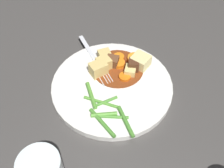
{
  "coord_description": "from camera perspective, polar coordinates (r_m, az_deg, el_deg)",
  "views": [
    {
      "loc": [
        -0.36,
        -0.15,
        0.47
      ],
      "look_at": [
        0.0,
        0.0,
        0.01
      ],
      "focal_mm": 43.76,
      "sensor_mm": 36.0,
      "label": 1
    }
  ],
  "objects": [
    {
      "name": "green_bean_1",
      "position": [
        0.54,
        2.88,
        -7.79
      ],
      "size": [
        0.06,
        0.06,
        0.01
      ],
      "primitive_type": "cylinder",
      "rotation": [
        0.0,
        1.57,
        3.91
      ],
      "color": "#4C8E33",
      "rests_on": "dinner_plate"
    },
    {
      "name": "carrot_slice_2",
      "position": [
        0.65,
        4.78,
        5.28
      ],
      "size": [
        0.04,
        0.04,
        0.01
      ],
      "primitive_type": "cylinder",
      "rotation": [
        0.0,
        0.0,
        6.03
      ],
      "color": "orange",
      "rests_on": "dinner_plate"
    },
    {
      "name": "green_bean_4",
      "position": [
        0.55,
        -1.68,
        -6.38
      ],
      "size": [
        0.03,
        0.05,
        0.01
      ],
      "primitive_type": "cylinder",
      "rotation": [
        0.0,
        1.57,
        5.2
      ],
      "color": "#599E38",
      "rests_on": "dinner_plate"
    },
    {
      "name": "potato_chunk_1",
      "position": [
        0.61,
        -2.86,
        3.2
      ],
      "size": [
        0.05,
        0.04,
        0.03
      ],
      "primitive_type": "cube",
      "rotation": [
        0.0,
        0.0,
        5.65
      ],
      "color": "#DBBC6B",
      "rests_on": "dinner_plate"
    },
    {
      "name": "potato_chunk_0",
      "position": [
        0.63,
        5.97,
        4.72
      ],
      "size": [
        0.04,
        0.05,
        0.03
      ],
      "primitive_type": "cube",
      "rotation": [
        0.0,
        0.0,
        4.49
      ],
      "color": "#EAD68C",
      "rests_on": "dinner_plate"
    },
    {
      "name": "potato_chunk_4",
      "position": [
        0.62,
        -1.71,
        4.26
      ],
      "size": [
        0.04,
        0.04,
        0.03
      ],
      "primitive_type": "cube",
      "rotation": [
        0.0,
        0.0,
        2.53
      ],
      "color": "#DBBC6B",
      "rests_on": "dinner_plate"
    },
    {
      "name": "carrot_slice_1",
      "position": [
        0.65,
        1.41,
        5.5
      ],
      "size": [
        0.03,
        0.03,
        0.01
      ],
      "primitive_type": "cylinder",
      "rotation": [
        0.0,
        0.0,
        5.92
      ],
      "color": "orange",
      "rests_on": "dinner_plate"
    },
    {
      "name": "green_bean_5",
      "position": [
        0.57,
        -2.6,
        -3.69
      ],
      "size": [
        0.01,
        0.08,
        0.01
      ],
      "primitive_type": "cylinder",
      "rotation": [
        0.0,
        1.57,
        4.76
      ],
      "color": "#599E38",
      "rests_on": "dinner_plate"
    },
    {
      "name": "meat_chunk_1",
      "position": [
        0.62,
        4.54,
        3.92
      ],
      "size": [
        0.03,
        0.03,
        0.03
      ],
      "primitive_type": "cube",
      "rotation": [
        0.0,
        0.0,
        5.03
      ],
      "color": "#4C2B19",
      "rests_on": "dinner_plate"
    },
    {
      "name": "dinner_plate",
      "position": [
        0.61,
        0.0,
        -0.44
      ],
      "size": [
        0.27,
        0.27,
        0.01
      ],
      "primitive_type": "cylinder",
      "color": "white",
      "rests_on": "ground_plane"
    },
    {
      "name": "green_bean_2",
      "position": [
        0.58,
        -4.36,
        -2.37
      ],
      "size": [
        0.06,
        0.05,
        0.01
      ],
      "primitive_type": "cylinder",
      "rotation": [
        0.0,
        1.57,
        3.84
      ],
      "color": "#599E38",
      "rests_on": "dinner_plate"
    },
    {
      "name": "potato_chunk_2",
      "position": [
        0.65,
        -1.6,
        6.01
      ],
      "size": [
        0.04,
        0.04,
        0.02
      ],
      "primitive_type": "cube",
      "rotation": [
        0.0,
        0.0,
        0.73
      ],
      "color": "#DBBC6B",
      "rests_on": "dinner_plate"
    },
    {
      "name": "carrot_slice_0",
      "position": [
        0.63,
        1.4,
        4.23
      ],
      "size": [
        0.03,
        0.03,
        0.01
      ],
      "primitive_type": "cylinder",
      "rotation": [
        0.0,
        0.0,
        6.1
      ],
      "color": "orange",
      "rests_on": "dinner_plate"
    },
    {
      "name": "green_bean_0",
      "position": [
        0.57,
        -1.26,
        -3.66
      ],
      "size": [
        0.04,
        0.04,
        0.01
      ],
      "primitive_type": "cylinder",
      "rotation": [
        0.0,
        1.57,
        5.57
      ],
      "color": "#4C8E33",
      "rests_on": "dinner_plate"
    },
    {
      "name": "green_bean_6",
      "position": [
        0.55,
        0.1,
        -6.88
      ],
      "size": [
        0.03,
        0.06,
        0.01
      ],
      "primitive_type": "cylinder",
      "rotation": [
        0.0,
        1.57,
        5.06
      ],
      "color": "#4C8E33",
      "rests_on": "dinner_plate"
    },
    {
      "name": "green_bean_3",
      "position": [
        0.54,
        -2.04,
        -8.08
      ],
      "size": [
        0.05,
        0.07,
        0.01
      ],
      "primitive_type": "cylinder",
      "rotation": [
        0.0,
        1.57,
        4.2
      ],
      "color": "#4C8E33",
      "rests_on": "dinner_plate"
    },
    {
      "name": "fork",
      "position": [
        0.65,
        -3.61,
        5.08
      ],
      "size": [
        0.13,
        0.14,
        0.0
      ],
      "color": "silver",
      "rests_on": "dinner_plate"
    },
    {
      "name": "ground_plane",
      "position": [
        0.61,
        0.0,
        -0.87
      ],
      "size": [
        3.0,
        3.0,
        0.0
      ],
      "primitive_type": "plane",
      "color": "#423F3D"
    },
    {
      "name": "stew_sauce",
      "position": [
        0.63,
        1.22,
        3.34
      ],
      "size": [
        0.12,
        0.12,
        0.0
      ],
      "primitive_type": "cylinder",
      "color": "brown",
      "rests_on": "dinner_plate"
    },
    {
      "name": "meat_chunk_0",
      "position": [
        0.63,
        0.11,
        4.7
      ],
      "size": [
        0.03,
        0.03,
        0.02
      ],
      "primitive_type": "cube",
      "rotation": [
        0.0,
        0.0,
        0.15
      ],
      "color": "brown",
      "rests_on": "dinner_plate"
    },
    {
      "name": "potato_chunk_3",
      "position": [
        0.62,
        3.85,
        2.76
      ],
      "size": [
        0.03,
        0.03,
        0.02
      ],
      "primitive_type": "cube",
      "rotation": [
        0.0,
        0.0,
        4.88
      ],
      "color": "#E5CC7A",
      "rests_on": "dinner_plate"
    },
    {
      "name": "carrot_slice_3",
      "position": [
        0.61,
        2.67,
        1.46
      ],
      "size": [
        0.03,
        0.03,
        0.01
      ],
      "primitive_type": "cylinder",
      "rotation": [
        0.0,
        0.0,
        1.74
      ],
      "color": "orange",
      "rests_on": "dinner_plate"
    }
  ]
}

